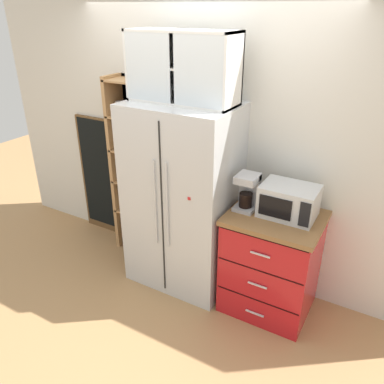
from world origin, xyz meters
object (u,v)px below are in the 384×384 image
Objects in this scene: mug_sage at (275,213)px; chalkboard_menu at (102,177)px; coffee_maker at (248,191)px; microwave at (289,201)px; mug_cream at (278,210)px; bottle_amber at (278,203)px; refrigerator at (183,198)px.

mug_sage is 2.20m from chalkboard_menu.
chalkboard_menu is at bearing 171.53° from coffee_maker.
microwave is at bearing -6.13° from chalkboard_menu.
chalkboard_menu is (-2.15, 0.27, -0.28)m from mug_cream.
bottle_amber reaches higher than mug_sage.
microwave is at bearing 7.11° from coffee_maker.
chalkboard_menu is at bearing 166.37° from refrigerator.
refrigerator is 0.65m from coffee_maker.
microwave is (0.96, 0.07, 0.19)m from refrigerator.
bottle_amber is 0.18× the size of chalkboard_menu.
mug_sage is 1.04× the size of mug_cream.
bottle_amber is (-0.08, -0.03, -0.02)m from microwave.
chalkboard_menu reaches higher than microwave.
mug_sage is (-0.07, -0.10, -0.09)m from microwave.
mug_cream is at bearing 90.09° from mug_sage.
refrigerator is 5.64× the size of coffee_maker.
chalkboard_menu is at bearing 172.75° from mug_cream.
refrigerator reaches higher than coffee_maker.
mug_sage is 0.08× the size of chalkboard_menu.
mug_sage is at bearing -11.42° from coffee_maker.
mug_sage is at bearing -127.51° from microwave.
refrigerator is 0.98m from microwave.
mug_sage is (0.88, -0.03, 0.10)m from refrigerator.
bottle_amber is 2.20m from chalkboard_menu.
microwave is at bearing 24.61° from bottle_amber.
bottle_amber is at bearing 1.67° from coffee_maker.
mug_cream is (0.88, 0.03, 0.10)m from refrigerator.
refrigerator is at bearing 178.28° from mug_sage.
mug_cream is at bearing -5.13° from bottle_amber.
refrigerator reaches higher than microwave.
coffee_maker is at bearing -8.47° from chalkboard_menu.
mug_sage is 0.09m from bottle_amber.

